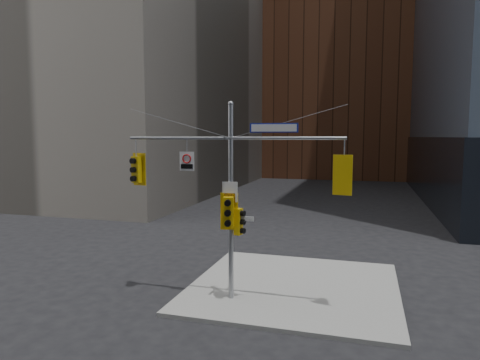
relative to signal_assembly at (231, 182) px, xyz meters
The scene contains 13 objects.
ground 4.85m from the signal_assembly, 90.00° to the right, with size 160.00×160.00×0.00m, color black.
sidewalk_corner 5.18m from the signal_assembly, 45.10° to the left, with size 8.00×8.00×0.15m, color gray.
brick_midrise 56.82m from the signal_assembly, 90.00° to the left, with size 26.00×20.00×28.00m, color brown.
signal_assembly is the anchor object (origin of this frame).
traffic_light_west_arm 3.81m from the signal_assembly, behind, with size 0.59×0.53×1.25m.
traffic_light_east_arm 3.95m from the signal_assembly, ahead, with size 0.63×0.56×1.33m.
traffic_light_pole_side 1.44m from the signal_assembly, ahead, with size 0.41×0.35×0.95m.
traffic_light_pole_front 1.06m from the signal_assembly, 90.25° to the right, with size 0.64×0.57×1.34m.
street_sign_blade 2.48m from the signal_assembly, ahead, with size 1.68×0.09×0.33m.
regulatory_sign_arm 1.85m from the signal_assembly, behind, with size 0.56×0.07×0.70m.
regulatory_sign_pole 0.37m from the signal_assembly, 90.00° to the right, with size 0.56×0.07×0.73m.
street_blade_ew 1.36m from the signal_assembly, ahead, with size 0.80×0.05×0.16m.
street_blade_ns 1.55m from the signal_assembly, 90.00° to the left, with size 0.10×0.80×0.16m.
Camera 1 is at (4.64, -12.47, 6.06)m, focal length 32.00 mm.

